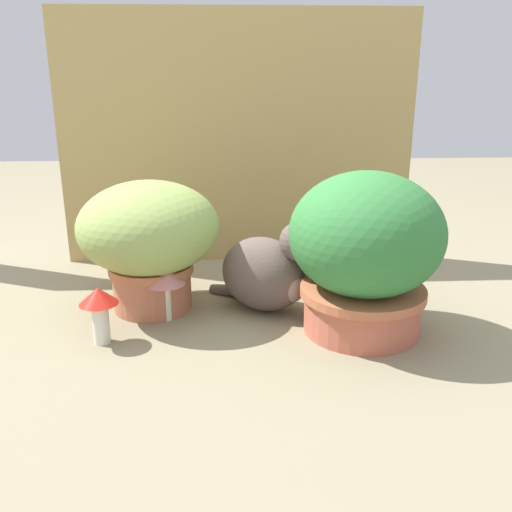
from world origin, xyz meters
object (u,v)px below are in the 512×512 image
leafy_planter (365,250)px  mushroom_ornament_pink (165,279)px  grass_planter (149,237)px  mushroom_ornament_red (99,305)px  cat (269,271)px

leafy_planter → mushroom_ornament_pink: bearing=169.6°
grass_planter → mushroom_ornament_pink: grass_planter is taller
leafy_planter → mushroom_ornament_red: bearing=-176.8°
mushroom_ornament_pink → mushroom_ornament_red: bearing=-137.9°
grass_planter → mushroom_ornament_red: 0.27m
grass_planter → leafy_planter: bearing=-17.2°
leafy_planter → mushroom_ornament_pink: 0.56m
leafy_planter → mushroom_ornament_red: (-0.69, -0.04, -0.12)m
leafy_planter → mushroom_ornament_pink: leafy_planter is taller
mushroom_ornament_red → mushroom_ornament_pink: mushroom_ornament_pink is taller
cat → mushroom_ornament_pink: bearing=-171.1°
grass_planter → mushroom_ornament_red: bearing=-115.5°
grass_planter → leafy_planter: (0.58, -0.18, 0.01)m
leafy_planter → cat: (-0.24, 0.14, -0.11)m
leafy_planter → mushroom_ornament_pink: (-0.54, 0.10, -0.11)m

